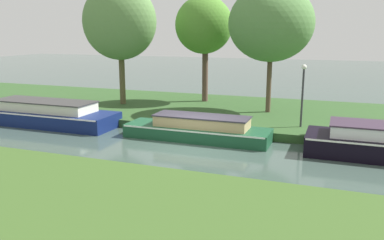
% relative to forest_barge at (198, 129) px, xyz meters
% --- Properties ---
extents(ground_plane, '(120.00, 120.00, 0.00)m').
position_rel_forest_barge_xyz_m(ground_plane, '(0.16, -1.20, -0.49)').
color(ground_plane, '#3C4F47').
extents(riverbank_far, '(72.00, 10.00, 0.40)m').
position_rel_forest_barge_xyz_m(riverbank_far, '(0.16, 5.80, -0.29)').
color(riverbank_far, '#2E4F25').
rests_on(riverbank_far, ground_plane).
extents(forest_barge, '(6.84, 1.83, 1.15)m').
position_rel_forest_barge_xyz_m(forest_barge, '(0.00, 0.00, 0.00)').
color(forest_barge, '#194C2E').
rests_on(forest_barge, ground_plane).
extents(navy_narrowboat, '(7.42, 2.39, 1.32)m').
position_rel_forest_barge_xyz_m(navy_narrowboat, '(-8.53, 0.00, 0.10)').
color(navy_narrowboat, navy).
rests_on(navy_narrowboat, ground_plane).
extents(black_cruiser, '(5.45, 2.40, 1.35)m').
position_rel_forest_barge_xyz_m(black_cruiser, '(7.54, 0.00, 0.09)').
color(black_cruiser, black).
rests_on(black_cruiser, ground_plane).
extents(willow_tree_left, '(4.85, 3.32, 7.48)m').
position_rel_forest_barge_xyz_m(willow_tree_left, '(-6.95, 5.00, 5.04)').
color(willow_tree_left, brown).
rests_on(willow_tree_left, riverbank_far).
extents(willow_tree_centre, '(3.69, 3.28, 6.77)m').
position_rel_forest_barge_xyz_m(willow_tree_centre, '(-2.33, 7.58, 4.83)').
color(willow_tree_centre, brown).
rests_on(willow_tree_centre, riverbank_far).
extents(willow_tree_right, '(4.68, 4.54, 7.07)m').
position_rel_forest_barge_xyz_m(willow_tree_right, '(2.26, 5.52, 4.88)').
color(willow_tree_right, brown).
rests_on(willow_tree_right, riverbank_far).
extents(lamp_post, '(0.24, 0.24, 3.02)m').
position_rel_forest_barge_xyz_m(lamp_post, '(4.40, 2.54, 1.81)').
color(lamp_post, '#333338').
rests_on(lamp_post, riverbank_far).
extents(mooring_post_near, '(0.14, 0.14, 0.55)m').
position_rel_forest_barge_xyz_m(mooring_post_near, '(-1.83, 1.33, 0.19)').
color(mooring_post_near, '#473D24').
rests_on(mooring_post_near, riverbank_far).
extents(mooring_post_far, '(0.14, 0.14, 0.60)m').
position_rel_forest_barge_xyz_m(mooring_post_far, '(0.14, 1.33, 0.22)').
color(mooring_post_far, '#4C4022').
rests_on(mooring_post_far, riverbank_far).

